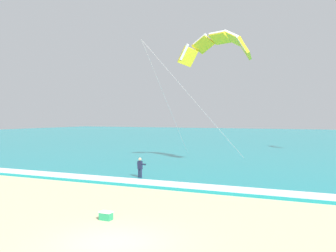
% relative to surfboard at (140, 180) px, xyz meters
% --- Properties ---
extents(ground_plane, '(200.00, 200.00, 0.00)m').
position_rel_surfboard_xyz_m(ground_plane, '(5.91, -12.72, -0.03)').
color(ground_plane, beige).
extents(sea, '(200.00, 120.00, 0.20)m').
position_rel_surfboard_xyz_m(sea, '(5.91, 57.40, 0.07)').
color(sea, teal).
rests_on(sea, ground).
extents(surf_foam, '(200.00, 1.84, 0.04)m').
position_rel_surfboard_xyz_m(surf_foam, '(5.91, -1.60, 0.19)').
color(surf_foam, white).
rests_on(surf_foam, sea).
extents(surfboard, '(0.69, 1.46, 0.09)m').
position_rel_surfboard_xyz_m(surfboard, '(0.00, 0.00, 0.00)').
color(surfboard, '#E04C38').
rests_on(surfboard, ground).
extents(kitesurfer, '(0.58, 0.58, 1.69)m').
position_rel_surfboard_xyz_m(kitesurfer, '(0.00, 0.02, 0.91)').
color(kitesurfer, '#191E38').
rests_on(kitesurfer, ground).
extents(kite_primary, '(7.65, 10.03, 11.21)m').
position_rel_surfboard_xyz_m(kite_primary, '(3.11, 8.69, 11.17)').
color(kite_primary, yellow).
extents(cooler_box, '(0.58, 0.38, 0.40)m').
position_rel_surfboard_xyz_m(cooler_box, '(3.91, -10.23, 0.18)').
color(cooler_box, '#238E5B').
rests_on(cooler_box, ground).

